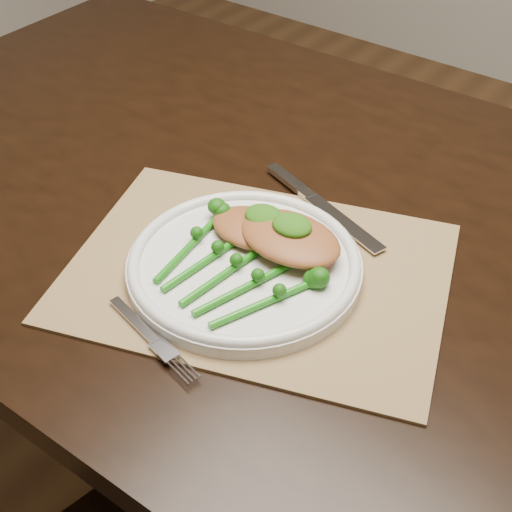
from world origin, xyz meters
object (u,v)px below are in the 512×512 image
Objects in this scene: chicken_fillet_left at (255,228)px; dinner_plate at (244,264)px; broccolini_bundle at (224,274)px; dining_table at (291,387)px; placemat at (258,272)px.

dinner_plate is at bearing -72.37° from chicken_fillet_left.
dinner_plate is at bearing 96.83° from broccolini_bundle.
broccolini_bundle is (0.02, -0.18, 0.40)m from dining_table.
broccolini_bundle is at bearing -82.96° from chicken_fillet_left.
dinner_plate is (-0.01, -0.01, 0.02)m from placemat.
placemat is at bearing -53.62° from chicken_fillet_left.
dining_table is at bearing 83.04° from chicken_fillet_left.
broccolini_bundle is at bearing -92.38° from dinner_plate.
dining_table is 5.64× the size of dinner_plate.
placemat is (0.03, -0.13, 0.37)m from dining_table.
broccolini_bundle is at bearing -86.09° from dining_table.
placemat is at bearing 46.48° from dinner_plate.
dining_table is 0.42m from chicken_fillet_left.
broccolini_bundle reaches higher than dining_table.
broccolini_bundle is (0.02, -0.08, -0.01)m from chicken_fillet_left.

